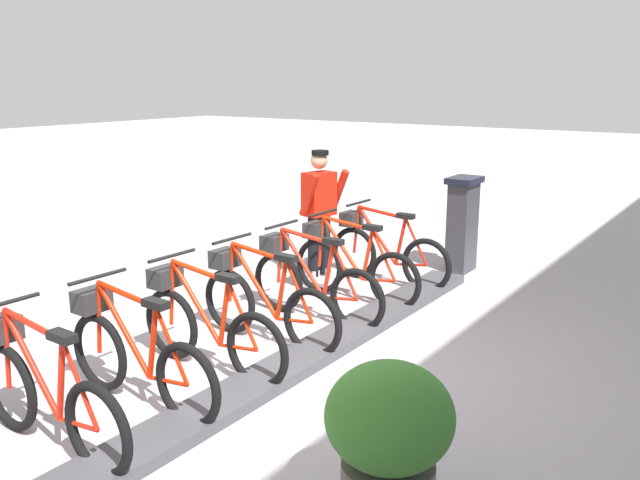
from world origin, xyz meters
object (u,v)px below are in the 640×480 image
at_px(bike_docked_0, 384,251).
at_px(bike_docked_2, 311,281).
at_px(bike_docked_4, 206,325).
at_px(bike_docked_6, 43,392).
at_px(worker_near_rack, 320,209).
at_px(planter_bush, 389,434).
at_px(payment_kiosk, 462,223).
at_px(bike_docked_3, 263,301).
at_px(bike_docked_5, 134,354).
at_px(bike_docked_1, 350,265).

bearing_deg(bike_docked_0, bike_docked_2, 90.00).
distance_m(bike_docked_4, bike_docked_6, 1.60).
bearing_deg(worker_near_rack, planter_bush, 129.28).
height_order(bike_docked_0, bike_docked_2, same).
xyz_separation_m(bike_docked_0, bike_docked_2, (0.00, 1.60, 0.00)).
height_order(bike_docked_6, planter_bush, bike_docked_6).
bearing_deg(bike_docked_6, bike_docked_2, -90.00).
xyz_separation_m(payment_kiosk, bike_docked_3, (0.57, 3.50, -0.24)).
distance_m(bike_docked_0, bike_docked_3, 2.40).
bearing_deg(payment_kiosk, bike_docked_5, 83.61).
xyz_separation_m(bike_docked_4, bike_docked_6, (0.00, 1.60, 0.00)).
xyz_separation_m(payment_kiosk, bike_docked_2, (0.57, 2.70, -0.24)).
relative_size(bike_docked_5, planter_bush, 1.77).
relative_size(payment_kiosk, planter_bush, 1.32).
height_order(payment_kiosk, bike_docked_4, payment_kiosk).
height_order(bike_docked_0, worker_near_rack, worker_near_rack).
distance_m(payment_kiosk, bike_docked_4, 4.35).
xyz_separation_m(bike_docked_4, worker_near_rack, (0.85, -3.00, 0.48)).
height_order(bike_docked_0, bike_docked_6, same).
bearing_deg(bike_docked_0, bike_docked_5, 90.00).
distance_m(payment_kiosk, planter_bush, 5.50).
bearing_deg(bike_docked_1, payment_kiosk, -106.72).
xyz_separation_m(bike_docked_3, bike_docked_6, (0.00, 2.40, 0.00)).
height_order(bike_docked_3, bike_docked_5, same).
bearing_deg(bike_docked_0, bike_docked_4, 90.00).
bearing_deg(worker_near_rack, bike_docked_6, 100.44).
height_order(worker_near_rack, planter_bush, worker_near_rack).
height_order(bike_docked_1, planter_bush, bike_docked_1).
bearing_deg(worker_near_rack, bike_docked_5, 102.57).
height_order(bike_docked_1, bike_docked_5, same).
distance_m(payment_kiosk, worker_near_rack, 1.95).
height_order(payment_kiosk, bike_docked_2, payment_kiosk).
bearing_deg(bike_docked_3, bike_docked_0, -90.00).
distance_m(bike_docked_3, worker_near_rack, 2.40).
xyz_separation_m(bike_docked_3, bike_docked_5, (0.00, 1.60, 0.00)).
relative_size(bike_docked_0, bike_docked_4, 1.00).
xyz_separation_m(bike_docked_3, planter_bush, (-2.34, 1.70, 0.11)).
bearing_deg(bike_docked_1, bike_docked_2, 90.00).
bearing_deg(planter_bush, bike_docked_4, -21.09).
relative_size(bike_docked_2, bike_docked_4, 1.00).
height_order(bike_docked_2, bike_docked_5, same).
distance_m(bike_docked_1, bike_docked_4, 2.40).
relative_size(bike_docked_0, bike_docked_3, 1.00).
distance_m(worker_near_rack, planter_bush, 5.05).
bearing_deg(bike_docked_3, bike_docked_2, -90.00).
bearing_deg(payment_kiosk, bike_docked_2, 78.06).
bearing_deg(bike_docked_5, bike_docked_2, -90.00).
height_order(bike_docked_0, bike_docked_1, same).
bearing_deg(bike_docked_3, planter_bush, 143.96).
bearing_deg(bike_docked_5, bike_docked_4, -90.00).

